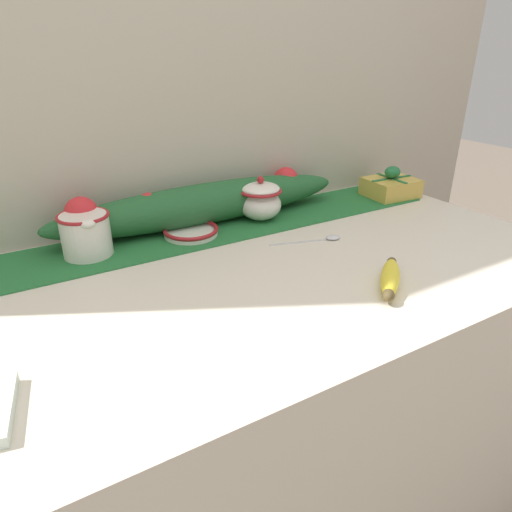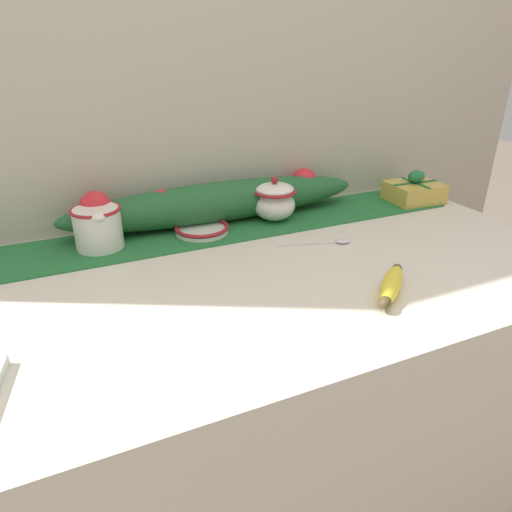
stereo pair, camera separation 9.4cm
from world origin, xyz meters
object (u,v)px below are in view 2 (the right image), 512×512
spoon (337,242)px  gift_box (414,191)px  cream_pitcher (98,226)px  small_dish (202,229)px  sugar_bowl (274,201)px  banana (391,285)px

spoon → gift_box: 0.44m
cream_pitcher → spoon: (0.54, -0.21, -0.05)m
cream_pitcher → small_dish: bearing=-2.7°
cream_pitcher → sugar_bowl: 0.46m
sugar_bowl → small_dish: bearing=-177.0°
small_dish → spoon: small_dish is taller
cream_pitcher → spoon: bearing=-21.4°
sugar_bowl → spoon: (0.07, -0.21, -0.05)m
sugar_bowl → gift_box: sugar_bowl is taller
sugar_bowl → small_dish: sugar_bowl is taller
sugar_bowl → gift_box: bearing=-3.6°
banana → small_dish: bearing=118.1°
sugar_bowl → spoon: sugar_bowl is taller
banana → spoon: (0.04, 0.25, -0.01)m
cream_pitcher → spoon: 0.58m
small_dish → spoon: size_ratio=0.77×
small_dish → gift_box: 0.68m
small_dish → spoon: bearing=-34.7°
cream_pitcher → banana: (0.49, -0.46, -0.04)m
banana → spoon: 0.26m
cream_pitcher → sugar_bowl: size_ratio=1.11×
cream_pitcher → sugar_bowl: bearing=-0.1°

